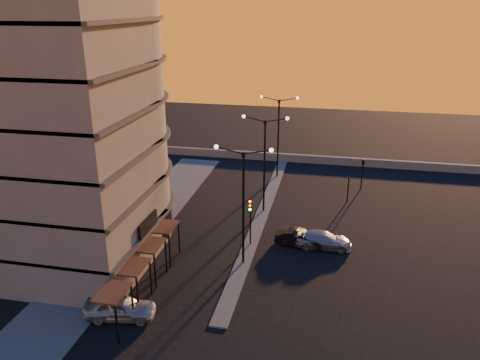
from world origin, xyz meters
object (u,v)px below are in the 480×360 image
(traffic_light_main, at_px, (250,215))
(car_hatchback, at_px, (120,307))
(car_wagon, at_px, (323,240))
(car_sedan, at_px, (300,238))
(streetlamp_mid, at_px, (265,157))

(traffic_light_main, relative_size, car_hatchback, 0.94)
(car_wagon, bearing_deg, car_sedan, 88.55)
(traffic_light_main, height_order, car_wagon, traffic_light_main)
(streetlamp_mid, distance_m, car_hatchback, 19.91)
(streetlamp_mid, bearing_deg, car_sedan, -56.77)
(streetlamp_mid, bearing_deg, car_hatchback, -109.30)
(car_hatchback, bearing_deg, car_wagon, -55.47)
(car_hatchback, distance_m, car_wagon, 17.31)
(streetlamp_mid, xyz_separation_m, car_hatchback, (-6.39, -18.23, -4.82))
(streetlamp_mid, height_order, car_hatchback, streetlamp_mid)
(traffic_light_main, relative_size, car_sedan, 1.05)
(streetlamp_mid, distance_m, car_wagon, 9.86)
(streetlamp_mid, height_order, car_sedan, streetlamp_mid)
(car_sedan, bearing_deg, traffic_light_main, 110.54)
(streetlamp_mid, height_order, car_wagon, streetlamp_mid)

